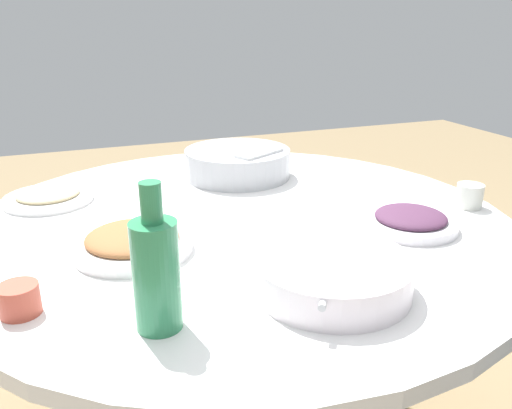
# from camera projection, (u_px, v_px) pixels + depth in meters

# --- Properties ---
(round_dining_table) EXTENTS (1.28, 1.28, 0.75)m
(round_dining_table) POSITION_uv_depth(u_px,v_px,m) (240.00, 259.00, 1.26)
(round_dining_table) COLOR #99999E
(round_dining_table) RESTS_ON ground
(rice_bowl) EXTENTS (0.31, 0.31, 0.09)m
(rice_bowl) POSITION_uv_depth(u_px,v_px,m) (238.00, 162.00, 1.53)
(rice_bowl) COLOR #B2B5BA
(rice_bowl) RESTS_ON round_dining_table
(soup_bowl) EXTENTS (0.28, 0.28, 0.06)m
(soup_bowl) POSITION_uv_depth(u_px,v_px,m) (332.00, 275.00, 0.90)
(soup_bowl) COLOR white
(soup_bowl) RESTS_ON round_dining_table
(dish_stirfry) EXTENTS (0.24, 0.24, 0.05)m
(dish_stirfry) POSITION_uv_depth(u_px,v_px,m) (133.00, 242.00, 1.05)
(dish_stirfry) COLOR white
(dish_stirfry) RESTS_ON round_dining_table
(dish_eggplant) EXTENTS (0.21, 0.21, 0.04)m
(dish_eggplant) POSITION_uv_depth(u_px,v_px,m) (410.00, 220.00, 1.16)
(dish_eggplant) COLOR silver
(dish_eggplant) RESTS_ON round_dining_table
(dish_noodles) EXTENTS (0.22, 0.22, 0.04)m
(dish_noodles) POSITION_uv_depth(u_px,v_px,m) (48.00, 196.00, 1.33)
(dish_noodles) COLOR white
(dish_noodles) RESTS_ON round_dining_table
(green_bottle) EXTENTS (0.07, 0.07, 0.23)m
(green_bottle) POSITION_uv_depth(u_px,v_px,m) (156.00, 272.00, 0.77)
(green_bottle) COLOR #318555
(green_bottle) RESTS_ON round_dining_table
(tea_cup_near) EXTENTS (0.06, 0.06, 0.05)m
(tea_cup_near) POSITION_uv_depth(u_px,v_px,m) (19.00, 300.00, 0.83)
(tea_cup_near) COLOR #BE4B39
(tea_cup_near) RESTS_ON round_dining_table
(tea_cup_far) EXTENTS (0.06, 0.06, 0.06)m
(tea_cup_far) POSITION_uv_depth(u_px,v_px,m) (469.00, 196.00, 1.29)
(tea_cup_far) COLOR silver
(tea_cup_far) RESTS_ON round_dining_table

